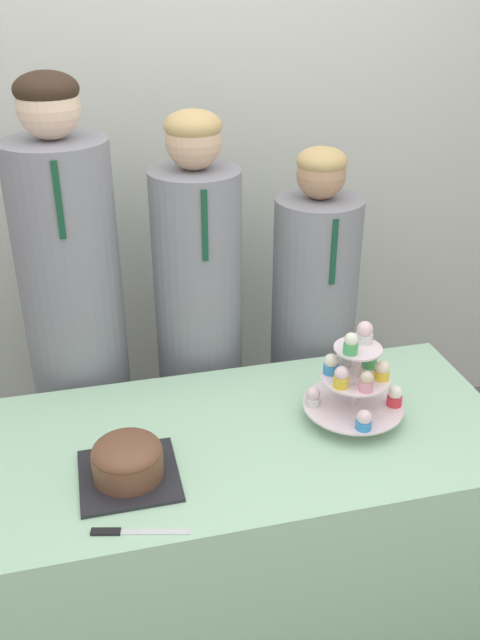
{
  "coord_description": "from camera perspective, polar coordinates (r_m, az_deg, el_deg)",
  "views": [
    {
      "loc": [
        -0.4,
        -1.12,
        1.89
      ],
      "look_at": [
        -0.03,
        0.38,
        1.08
      ],
      "focal_mm": 38.0,
      "sensor_mm": 36.0,
      "label": 1
    }
  ],
  "objects": [
    {
      "name": "wall_back",
      "position": [
        2.62,
        -4.91,
        15.73
      ],
      "size": [
        9.0,
        0.06,
        2.7
      ],
      "color": "silver",
      "rests_on": "ground_plane"
    },
    {
      "name": "table",
      "position": [
        2.15,
        1.08,
        -17.33
      ],
      "size": [
        1.44,
        0.7,
        0.73
      ],
      "color": "#A8DBB2",
      "rests_on": "ground_plane"
    },
    {
      "name": "round_cake",
      "position": [
        1.75,
        -9.45,
        -11.54
      ],
      "size": [
        0.25,
        0.25,
        0.11
      ],
      "color": "#232328",
      "rests_on": "table"
    },
    {
      "name": "cake_knife",
      "position": [
        1.65,
        -9.77,
        -17.19
      ],
      "size": [
        0.23,
        0.07,
        0.01
      ],
      "rotation": [
        0.0,
        0.0,
        -0.23
      ],
      "color": "silver",
      "rests_on": "table"
    },
    {
      "name": "cupcake_stand",
      "position": [
        1.92,
        9.69,
        -4.87
      ],
      "size": [
        0.29,
        0.29,
        0.29
      ],
      "color": "silver",
      "rests_on": "table"
    },
    {
      "name": "student_0",
      "position": [
        2.3,
        -13.43,
        -2.14
      ],
      "size": [
        0.32,
        0.32,
        1.64
      ],
      "color": "gray",
      "rests_on": "ground_plane"
    },
    {
      "name": "student_1",
      "position": [
        2.35,
        -3.4,
        -2.17
      ],
      "size": [
        0.29,
        0.3,
        1.52
      ],
      "color": "gray",
      "rests_on": "ground_plane"
    },
    {
      "name": "student_2",
      "position": [
        2.48,
        6.03,
        -2.45
      ],
      "size": [
        0.3,
        0.3,
        1.38
      ],
      "color": "gray",
      "rests_on": "ground_plane"
    }
  ]
}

